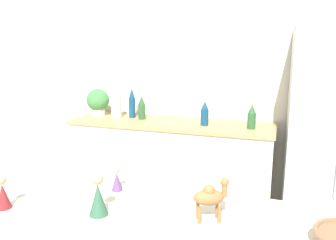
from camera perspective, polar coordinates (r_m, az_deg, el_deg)
The scene contains 12 objects.
wall_back at distance 3.50m, azimuth 7.17°, elevation 6.18°, with size 8.00×0.06×2.55m.
back_counter at distance 3.44m, azimuth 0.43°, elevation -7.75°, with size 2.05×0.63×0.92m.
potted_plant at distance 3.68m, azimuth -12.10°, elevation 3.23°, with size 0.25×0.25×0.30m.
paper_towel_roll at distance 3.55m, azimuth -9.00°, elevation 2.50°, with size 0.11×0.11×0.26m.
back_bottle_0 at distance 3.52m, azimuth -6.28°, elevation 2.95°, with size 0.07×0.07×0.33m.
back_bottle_1 at distance 3.08m, azimuth 14.37°, elevation 0.52°, with size 0.08×0.08×0.23m.
back_bottle_2 at distance 3.43m, azimuth -4.58°, elevation 2.12°, with size 0.07×0.07×0.25m.
back_bottle_3 at distance 3.15m, azimuth 6.40°, elevation 1.14°, with size 0.08×0.08×0.24m.
camel_figurine at distance 1.23m, azimuth 7.39°, elevation -13.03°, with size 0.13×0.10×0.16m.
wise_man_figurine_blue at distance 1.50m, azimuth -8.88°, elevation -10.29°, with size 0.05×0.05×0.11m.
wise_man_figurine_crimson at distance 1.48m, azimuth -26.82°, elevation -11.45°, with size 0.06×0.06×0.14m.
wise_man_figurine_purple at distance 1.30m, azimuth -12.07°, elevation -12.97°, with size 0.07×0.07×0.17m.
Camera 1 is at (0.70, -0.68, 1.60)m, focal length 35.00 mm.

